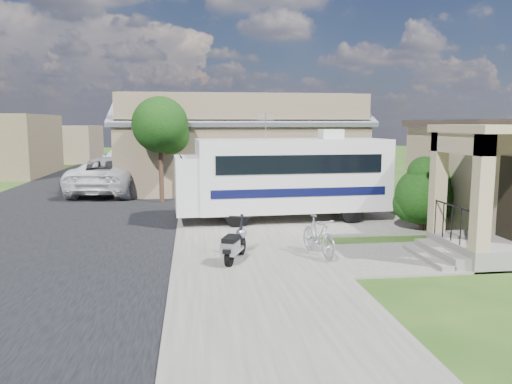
{
  "coord_description": "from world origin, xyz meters",
  "views": [
    {
      "loc": [
        -2.47,
        -12.81,
        3.44
      ],
      "look_at": [
        -0.5,
        2.5,
        1.3
      ],
      "focal_mm": 35.0,
      "sensor_mm": 36.0,
      "label": 1
    }
  ],
  "objects": [
    {
      "name": "warehouse",
      "position": [
        0.0,
        13.97,
        1.99
      ],
      "size": [
        12.5,
        8.4,
        5.04
      ],
      "color": "brown",
      "rests_on": "ground"
    },
    {
      "name": "street_tree_a",
      "position": [
        -3.7,
        9.05,
        3.25
      ],
      "size": [
        2.44,
        2.4,
        4.58
      ],
      "color": "#311E15",
      "rests_on": "ground"
    },
    {
      "name": "motorhome",
      "position": [
        0.73,
        4.35,
        1.62
      ],
      "size": [
        7.49,
        2.72,
        3.78
      ],
      "rotation": [
        0.0,
        0.0,
        0.05
      ],
      "color": "silver",
      "rests_on": "ground"
    },
    {
      "name": "driveway_slab",
      "position": [
        1.5,
        4.5,
        0.03
      ],
      "size": [
        7.0,
        6.0,
        0.05
      ],
      "primitive_type": "cube",
      "color": "#5C5953",
      "rests_on": "ground"
    },
    {
      "name": "bicycle",
      "position": [
        0.71,
        -0.63,
        0.52
      ],
      "size": [
        0.87,
        1.78,
        1.03
      ],
      "primitive_type": "imported",
      "rotation": [
        0.0,
        0.0,
        0.23
      ],
      "color": "#A6A7AE",
      "rests_on": "ground"
    },
    {
      "name": "street_tree_c",
      "position": [
        -3.7,
        28.05,
        3.1
      ],
      "size": [
        2.44,
        2.4,
        4.42
      ],
      "color": "#311E15",
      "rests_on": "ground"
    },
    {
      "name": "garden_hose",
      "position": [
        3.79,
        -0.59,
        0.09
      ],
      "size": [
        0.39,
        0.39,
        0.18
      ],
      "primitive_type": "cylinder",
      "color": "#156A1C",
      "rests_on": "ground"
    },
    {
      "name": "scooter",
      "position": [
        -1.48,
        -0.91,
        0.47
      ],
      "size": [
        0.84,
        1.55,
        1.06
      ],
      "rotation": [
        0.0,
        0.0,
        -0.36
      ],
      "color": "black",
      "rests_on": "ground"
    },
    {
      "name": "pickup_truck",
      "position": [
        -6.29,
        12.4,
        0.9
      ],
      "size": [
        3.99,
        6.9,
        1.81
      ],
      "primitive_type": "imported",
      "rotation": [
        0.0,
        0.0,
        2.98
      ],
      "color": "silver",
      "rests_on": "ground"
    },
    {
      "name": "shrub",
      "position": [
        4.83,
        2.05,
        1.23
      ],
      "size": [
        1.96,
        1.87,
        2.4
      ],
      "color": "#311E15",
      "rests_on": "ground"
    },
    {
      "name": "distant_bldg_near",
      "position": [
        -15.0,
        34.0,
        1.6
      ],
      "size": [
        8.0,
        7.0,
        3.2
      ],
      "primitive_type": "cube",
      "color": "brown",
      "rests_on": "ground"
    },
    {
      "name": "ground",
      "position": [
        0.0,
        0.0,
        0.0
      ],
      "size": [
        120.0,
        120.0,
        0.0
      ],
      "primitive_type": "plane",
      "color": "#1C3E10"
    },
    {
      "name": "street_tree_b",
      "position": [
        -3.7,
        19.05,
        3.39
      ],
      "size": [
        2.44,
        2.4,
        4.73
      ],
      "color": "#311E15",
      "rests_on": "ground"
    },
    {
      "name": "walk_slab",
      "position": [
        3.0,
        -1.0,
        0.03
      ],
      "size": [
        4.0,
        3.0,
        0.05
      ],
      "primitive_type": "cube",
      "color": "#5C5953",
      "rests_on": "ground"
    },
    {
      "name": "sidewalk_slab",
      "position": [
        -1.0,
        10.0,
        0.03
      ],
      "size": [
        4.0,
        80.0,
        0.06
      ],
      "primitive_type": "cube",
      "color": "#5C5953",
      "rests_on": "ground"
    },
    {
      "name": "van",
      "position": [
        -6.72,
        20.39,
        0.97
      ],
      "size": [
        3.7,
        7.03,
        1.94
      ],
      "primitive_type": "imported",
      "rotation": [
        0.0,
        0.0,
        -0.15
      ],
      "color": "silver",
      "rests_on": "ground"
    },
    {
      "name": "street_slab",
      "position": [
        -7.5,
        10.0,
        0.01
      ],
      "size": [
        9.0,
        80.0,
        0.02
      ],
      "primitive_type": "cube",
      "color": "black",
      "rests_on": "ground"
    }
  ]
}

